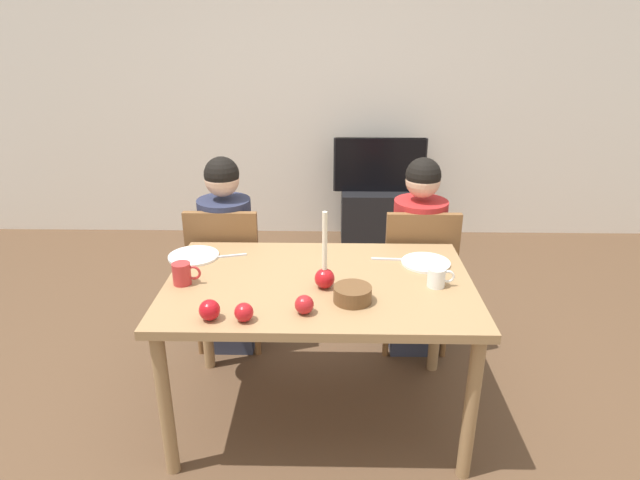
{
  "coord_description": "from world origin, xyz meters",
  "views": [
    {
      "loc": [
        0.05,
        -2.21,
        1.85
      ],
      "look_at": [
        0.0,
        0.2,
        0.87
      ],
      "focal_mm": 30.21,
      "sensor_mm": 36.0,
      "label": 1
    }
  ],
  "objects_px": {
    "apple_by_left_plate": "(244,312)",
    "apple_by_right_mug": "(210,310)",
    "person_left_child": "(228,259)",
    "plate_left": "(194,256)",
    "mug_right": "(437,277)",
    "plate_right": "(426,263)",
    "dining_table": "(319,297)",
    "apple_near_candle": "(304,305)",
    "person_right_child": "(417,260)",
    "chair_right": "(417,271)",
    "candle_centerpiece": "(325,273)",
    "chair_left": "(227,270)",
    "mug_left": "(183,274)",
    "tv_stand": "(377,217)",
    "tv": "(380,165)",
    "bowl_walnuts": "(353,294)"
  },
  "relations": [
    {
      "from": "apple_near_candle",
      "to": "person_right_child",
      "type": "bearing_deg",
      "value": 56.97
    },
    {
      "from": "tv_stand",
      "to": "apple_by_right_mug",
      "type": "height_order",
      "value": "apple_by_right_mug"
    },
    {
      "from": "person_left_child",
      "to": "person_right_child",
      "type": "distance_m",
      "value": 1.1
    },
    {
      "from": "chair_right",
      "to": "plate_left",
      "type": "distance_m",
      "value": 1.27
    },
    {
      "from": "candle_centerpiece",
      "to": "plate_right",
      "type": "distance_m",
      "value": 0.56
    },
    {
      "from": "plate_right",
      "to": "apple_by_left_plate",
      "type": "xyz_separation_m",
      "value": [
        -0.81,
        -0.56,
        0.03
      ]
    },
    {
      "from": "chair_right",
      "to": "apple_by_left_plate",
      "type": "bearing_deg",
      "value": -131.08
    },
    {
      "from": "plate_left",
      "to": "mug_right",
      "type": "height_order",
      "value": "mug_right"
    },
    {
      "from": "plate_left",
      "to": "plate_right",
      "type": "relative_size",
      "value": 1.06
    },
    {
      "from": "chair_right",
      "to": "apple_by_right_mug",
      "type": "xyz_separation_m",
      "value": [
        -0.98,
        -0.96,
        0.28
      ]
    },
    {
      "from": "plate_right",
      "to": "chair_right",
      "type": "bearing_deg",
      "value": 85.08
    },
    {
      "from": "tv_stand",
      "to": "apple_by_left_plate",
      "type": "relative_size",
      "value": 8.36
    },
    {
      "from": "tv_stand",
      "to": "candle_centerpiece",
      "type": "bearing_deg",
      "value": -100.64
    },
    {
      "from": "tv",
      "to": "plate_right",
      "type": "xyz_separation_m",
      "value": [
        0.05,
        -2.11,
        0.05
      ]
    },
    {
      "from": "chair_left",
      "to": "mug_left",
      "type": "xyz_separation_m",
      "value": [
        -0.07,
        -0.65,
        0.29
      ]
    },
    {
      "from": "apple_by_right_mug",
      "to": "apple_near_candle",
      "type": "bearing_deg",
      "value": 8.67
    },
    {
      "from": "candle_centerpiece",
      "to": "apple_by_left_plate",
      "type": "distance_m",
      "value": 0.43
    },
    {
      "from": "person_right_child",
      "to": "bowl_walnuts",
      "type": "height_order",
      "value": "person_right_child"
    },
    {
      "from": "person_left_child",
      "to": "tv",
      "type": "relative_size",
      "value": 1.48
    },
    {
      "from": "chair_right",
      "to": "bowl_walnuts",
      "type": "distance_m",
      "value": 0.94
    },
    {
      "from": "tv_stand",
      "to": "bowl_walnuts",
      "type": "relative_size",
      "value": 3.93
    },
    {
      "from": "mug_left",
      "to": "mug_right",
      "type": "xyz_separation_m",
      "value": [
        1.14,
        -0.0,
        -0.01
      ]
    },
    {
      "from": "tv",
      "to": "bowl_walnuts",
      "type": "xyz_separation_m",
      "value": [
        -0.32,
        -2.49,
        0.07
      ]
    },
    {
      "from": "candle_centerpiece",
      "to": "mug_left",
      "type": "relative_size",
      "value": 2.78
    },
    {
      "from": "candle_centerpiece",
      "to": "apple_by_left_plate",
      "type": "xyz_separation_m",
      "value": [
        -0.32,
        -0.29,
        -0.03
      ]
    },
    {
      "from": "dining_table",
      "to": "apple_by_left_plate",
      "type": "height_order",
      "value": "apple_by_left_plate"
    },
    {
      "from": "mug_right",
      "to": "person_left_child",
      "type": "bearing_deg",
      "value": 147.52
    },
    {
      "from": "apple_near_candle",
      "to": "apple_by_right_mug",
      "type": "distance_m",
      "value": 0.38
    },
    {
      "from": "mug_right",
      "to": "tv_stand",
      "type": "bearing_deg",
      "value": 91.39
    },
    {
      "from": "dining_table",
      "to": "mug_left",
      "type": "distance_m",
      "value": 0.63
    },
    {
      "from": "chair_left",
      "to": "tv",
      "type": "bearing_deg",
      "value": 59.0
    },
    {
      "from": "chair_left",
      "to": "tv_stand",
      "type": "relative_size",
      "value": 1.41
    },
    {
      "from": "tv_stand",
      "to": "apple_by_left_plate",
      "type": "xyz_separation_m",
      "value": [
        -0.76,
        -2.66,
        0.55
      ]
    },
    {
      "from": "tv_stand",
      "to": "dining_table",
      "type": "bearing_deg",
      "value": -101.55
    },
    {
      "from": "tv",
      "to": "bowl_walnuts",
      "type": "height_order",
      "value": "tv"
    },
    {
      "from": "person_right_child",
      "to": "apple_by_right_mug",
      "type": "bearing_deg",
      "value": -134.67
    },
    {
      "from": "dining_table",
      "to": "person_right_child",
      "type": "xyz_separation_m",
      "value": [
        0.55,
        0.64,
        -0.1
      ]
    },
    {
      "from": "person_right_child",
      "to": "apple_by_left_plate",
      "type": "height_order",
      "value": "person_right_child"
    },
    {
      "from": "person_right_child",
      "to": "plate_right",
      "type": "distance_m",
      "value": 0.48
    },
    {
      "from": "tv",
      "to": "mug_left",
      "type": "distance_m",
      "value": 2.58
    },
    {
      "from": "dining_table",
      "to": "mug_right",
      "type": "xyz_separation_m",
      "value": [
        0.53,
        -0.04,
        0.13
      ]
    },
    {
      "from": "plate_right",
      "to": "person_left_child",
      "type": "bearing_deg",
      "value": 157.37
    },
    {
      "from": "apple_by_left_plate",
      "to": "apple_by_right_mug",
      "type": "distance_m",
      "value": 0.14
    },
    {
      "from": "chair_left",
      "to": "tv",
      "type": "relative_size",
      "value": 1.14
    },
    {
      "from": "chair_left",
      "to": "tv_stand",
      "type": "height_order",
      "value": "chair_left"
    },
    {
      "from": "apple_by_left_plate",
      "to": "apple_by_right_mug",
      "type": "relative_size",
      "value": 0.9
    },
    {
      "from": "dining_table",
      "to": "apple_near_candle",
      "type": "xyz_separation_m",
      "value": [
        -0.05,
        -0.29,
        0.12
      ]
    },
    {
      "from": "person_left_child",
      "to": "chair_left",
      "type": "bearing_deg",
      "value": -90.0
    },
    {
      "from": "apple_by_right_mug",
      "to": "person_left_child",
      "type": "bearing_deg",
      "value": 96.93
    },
    {
      "from": "person_right_child",
      "to": "bowl_walnuts",
      "type": "xyz_separation_m",
      "value": [
        -0.41,
        -0.83,
        0.21
      ]
    }
  ]
}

